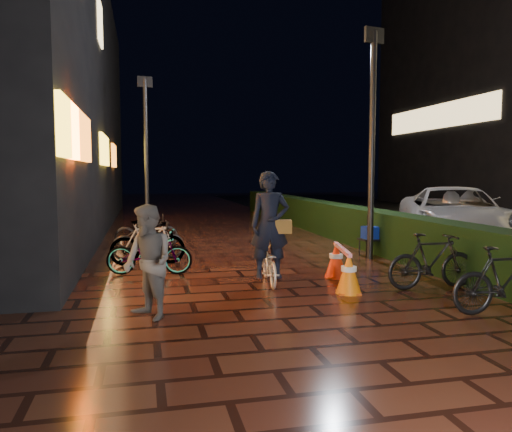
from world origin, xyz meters
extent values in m
plane|color=#381911|center=(0.00, 0.00, 0.00)|extent=(80.00, 80.00, 0.00)
cube|color=black|center=(3.30, 8.00, 0.50)|extent=(0.70, 20.00, 1.00)
imported|color=#4E4E51|center=(-2.30, -0.15, 0.76)|extent=(0.87, 0.93, 1.52)
imported|color=#B8B8BD|center=(5.86, 5.15, 0.78)|extent=(4.65, 6.11, 1.54)
cube|color=yellow|center=(-3.45, 1.50, 2.60)|extent=(0.08, 2.00, 0.90)
cube|color=orange|center=(-3.45, 3.00, 2.60)|extent=(0.08, 3.00, 0.90)
cube|color=yellow|center=(-3.45, 9.00, 2.60)|extent=(0.08, 2.80, 0.90)
cube|color=orange|center=(-3.45, 14.00, 2.60)|extent=(0.08, 2.20, 0.90)
cube|color=#FFD88C|center=(-3.45, 8.50, 6.20)|extent=(0.06, 1.20, 1.20)
cube|color=black|center=(17.50, 18.00, 7.00)|extent=(8.00, 14.00, 14.00)
cube|color=#FFD88C|center=(13.45, 18.00, 5.00)|extent=(0.06, 10.00, 1.30)
cylinder|color=black|center=(2.62, 3.50, 2.50)|extent=(0.16, 0.16, 5.00)
cube|color=black|center=(2.62, 3.50, 4.91)|extent=(0.49, 0.18, 0.34)
cylinder|color=black|center=(-2.23, 9.20, 2.41)|extent=(0.15, 0.15, 4.81)
cube|color=black|center=(-2.23, 9.20, 4.72)|extent=(0.47, 0.14, 0.32)
imported|color=silver|center=(-0.23, 1.55, 0.36)|extent=(0.61, 1.41, 0.72)
imported|color=black|center=(-0.24, 1.45, 1.04)|extent=(0.71, 0.50, 1.83)
cube|color=brown|center=(-0.03, 1.40, 1.01)|extent=(0.33, 0.17, 0.23)
cone|color=orange|center=(0.84, 0.57, 0.33)|extent=(0.41, 0.41, 0.66)
cone|color=#FF330D|center=(1.11, 1.76, 0.33)|extent=(0.41, 0.41, 0.66)
cube|color=#D7490B|center=(0.84, 0.57, 0.01)|extent=(0.43, 0.43, 0.03)
cube|color=#D6440B|center=(1.11, 1.76, 0.01)|extent=(0.43, 0.43, 0.03)
cube|color=red|center=(0.98, 1.17, 0.62)|extent=(0.37, 1.39, 0.07)
cube|color=black|center=(2.82, 3.87, 0.38)|extent=(0.54, 0.45, 0.04)
cylinder|color=black|center=(2.62, 3.69, 0.18)|extent=(0.03, 0.03, 0.36)
cylinder|color=black|center=(3.04, 3.71, 0.18)|extent=(0.03, 0.03, 0.36)
cylinder|color=black|center=(2.61, 4.04, 0.18)|extent=(0.03, 0.03, 0.36)
cylinder|color=black|center=(3.03, 4.06, 0.18)|extent=(0.03, 0.03, 0.36)
cube|color=#0C22A0|center=(2.82, 3.87, 0.54)|extent=(0.40, 0.34, 0.29)
cylinder|color=black|center=(2.69, 3.73, 0.52)|extent=(0.25, 0.37, 0.92)
imported|color=black|center=(-2.25, 2.80, 0.42)|extent=(1.68, 0.82, 0.85)
imported|color=black|center=(-2.25, 4.57, 0.42)|extent=(1.65, 0.68, 0.85)
imported|color=black|center=(-2.28, 6.37, 0.42)|extent=(1.61, 0.57, 0.85)
imported|color=black|center=(-2.26, 3.83, 0.47)|extent=(1.60, 0.57, 0.94)
imported|color=black|center=(2.46, -1.00, 0.47)|extent=(1.59, 0.54, 0.94)
imported|color=black|center=(2.31, 0.55, 0.47)|extent=(1.58, 0.49, 0.94)
camera|label=1|loc=(-2.34, -6.77, 1.93)|focal=35.00mm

